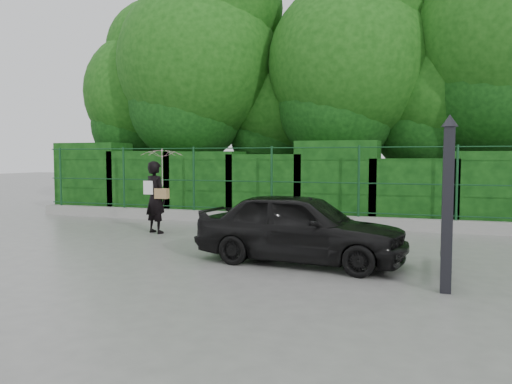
% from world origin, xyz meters
% --- Properties ---
extents(ground, '(80.00, 80.00, 0.00)m').
position_xyz_m(ground, '(0.00, 0.00, 0.00)').
color(ground, gray).
extents(kerb, '(14.00, 0.25, 0.30)m').
position_xyz_m(kerb, '(0.00, 4.50, 0.15)').
color(kerb, '#9E9E99').
rests_on(kerb, ground).
extents(fence, '(14.13, 0.06, 1.80)m').
position_xyz_m(fence, '(0.22, 4.50, 1.20)').
color(fence, '#113D1D').
rests_on(fence, kerb).
extents(hedge, '(14.20, 1.20, 2.26)m').
position_xyz_m(hedge, '(-0.15, 5.50, 1.01)').
color(hedge, black).
rests_on(hedge, ground).
extents(trees, '(17.10, 6.15, 8.08)m').
position_xyz_m(trees, '(1.14, 7.74, 4.62)').
color(trees, black).
rests_on(trees, ground).
extents(gate, '(0.22, 2.33, 2.36)m').
position_xyz_m(gate, '(4.60, -0.72, 1.19)').
color(gate, black).
rests_on(gate, ground).
extents(woman, '(1.01, 1.02, 2.02)m').
position_xyz_m(woman, '(-1.65, 2.19, 1.33)').
color(woman, black).
rests_on(woman, ground).
extents(car, '(3.71, 1.80, 1.22)m').
position_xyz_m(car, '(2.31, 0.02, 0.61)').
color(car, black).
rests_on(car, ground).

